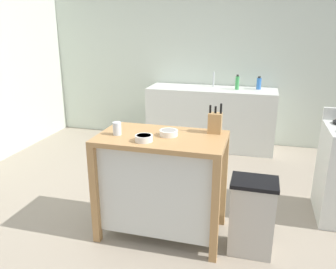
{
  "coord_description": "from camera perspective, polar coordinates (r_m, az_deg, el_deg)",
  "views": [
    {
      "loc": [
        0.96,
        -2.67,
        1.77
      ],
      "look_at": [
        0.21,
        0.05,
        0.85
      ],
      "focal_mm": 36.35,
      "sensor_mm": 36.0,
      "label": 1
    }
  ],
  "objects": [
    {
      "name": "sink_counter",
      "position": [
        5.12,
        7.17,
        2.84
      ],
      "size": [
        1.85,
        0.6,
        0.88
      ],
      "color": "silver",
      "rests_on": "ground"
    },
    {
      "name": "sink_faucet",
      "position": [
        5.14,
        7.65,
        9.16
      ],
      "size": [
        0.02,
        0.02,
        0.22
      ],
      "color": "#B7BCC1",
      "rests_on": "sink_counter"
    },
    {
      "name": "drinking_cup",
      "position": [
        2.82,
        -8.53,
        1.0
      ],
      "size": [
        0.07,
        0.07,
        0.11
      ],
      "color": "silver",
      "rests_on": "kitchen_island"
    },
    {
      "name": "wall_back",
      "position": [
        5.36,
        5.12,
        12.89
      ],
      "size": [
        4.84,
        0.1,
        2.6
      ],
      "primitive_type": "cube",
      "color": "silver",
      "rests_on": "ground"
    },
    {
      "name": "bowl_ceramic_small",
      "position": [
        2.65,
        -4.06,
        -0.59
      ],
      "size": [
        0.14,
        0.14,
        0.05
      ],
      "color": "silver",
      "rests_on": "kitchen_island"
    },
    {
      "name": "ground_plane",
      "position": [
        3.35,
        -3.83,
        -13.99
      ],
      "size": [
        6.14,
        6.14,
        0.0
      ],
      "primitive_type": "plane",
      "color": "gray",
      "rests_on": "ground"
    },
    {
      "name": "knife_block",
      "position": [
        2.86,
        7.89,
        2.0
      ],
      "size": [
        0.11,
        0.09,
        0.25
      ],
      "color": "tan",
      "rests_on": "kitchen_island"
    },
    {
      "name": "bowl_ceramic_wide",
      "position": [
        2.78,
        0.11,
        0.31
      ],
      "size": [
        0.15,
        0.15,
        0.05
      ],
      "color": "silver",
      "rests_on": "kitchen_island"
    },
    {
      "name": "kitchen_island",
      "position": [
        2.93,
        -1.05,
        -7.67
      ],
      "size": [
        1.05,
        0.6,
        0.9
      ],
      "color": "#AD7F4C",
      "rests_on": "ground"
    },
    {
      "name": "bottle_spray_cleaner",
      "position": [
        5.06,
        14.99,
        8.28
      ],
      "size": [
        0.06,
        0.06,
        0.18
      ],
      "color": "blue",
      "rests_on": "sink_counter"
    },
    {
      "name": "trash_bin",
      "position": [
        2.86,
        13.88,
        -13.13
      ],
      "size": [
        0.36,
        0.28,
        0.63
      ],
      "color": "#B7B2A8",
      "rests_on": "ground"
    },
    {
      "name": "bottle_dish_soap",
      "position": [
        4.97,
        11.53,
        8.52
      ],
      "size": [
        0.06,
        0.06,
        0.21
      ],
      "color": "green",
      "rests_on": "sink_counter"
    }
  ]
}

